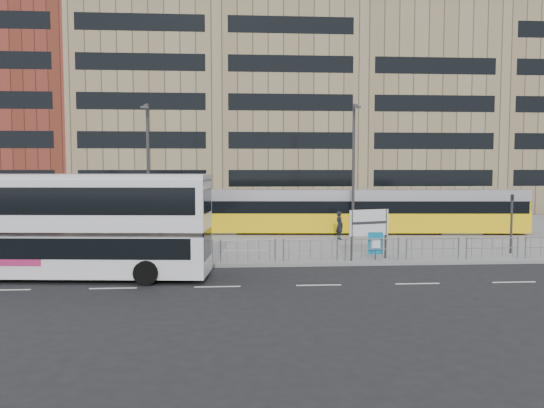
{
  "coord_description": "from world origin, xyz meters",
  "views": [
    {
      "loc": [
        -1.26,
        -24.5,
        4.67
      ],
      "look_at": [
        0.83,
        6.0,
        2.53
      ],
      "focal_mm": 35.0,
      "sensor_mm": 36.0,
      "label": 1
    }
  ],
  "objects": [
    {
      "name": "ground",
      "position": [
        0.0,
        0.0,
        0.0
      ],
      "size": [
        120.0,
        120.0,
        0.0
      ],
      "primitive_type": "plane",
      "color": "black",
      "rests_on": "ground"
    },
    {
      "name": "building_row",
      "position": [
        1.55,
        34.27,
        12.91
      ],
      "size": [
        70.4,
        18.4,
        31.2
      ],
      "color": "maroon",
      "rests_on": "ground"
    },
    {
      "name": "kerb",
      "position": [
        0.0,
        0.05,
        0.07
      ],
      "size": [
        64.0,
        0.25,
        0.17
      ],
      "primitive_type": "cube",
      "color": "gray",
      "rests_on": "ground"
    },
    {
      "name": "lamp_post_east",
      "position": [
        6.26,
        8.97,
        4.79
      ],
      "size": [
        0.45,
        1.04,
        8.53
      ],
      "color": "#2D2D30",
      "rests_on": "plaza"
    },
    {
      "name": "road_markings",
      "position": [
        1.0,
        -4.0,
        0.01
      ],
      "size": [
        62.0,
        0.12,
        0.01
      ],
      "primitive_type": "cube",
      "color": "white",
      "rests_on": "ground"
    },
    {
      "name": "ad_panel",
      "position": [
        5.52,
        0.68,
        0.94
      ],
      "size": [
        0.72,
        0.12,
        1.35
      ],
      "rotation": [
        0.0,
        0.0,
        -0.09
      ],
      "color": "#2D2D30",
      "rests_on": "plaza"
    },
    {
      "name": "pedestrian",
      "position": [
        5.18,
        7.97,
        1.04
      ],
      "size": [
        0.6,
        0.74,
        1.77
      ],
      "primitive_type": "imported",
      "rotation": [
        0.0,
        0.0,
        1.88
      ],
      "color": "black",
      "rests_on": "plaza"
    },
    {
      "name": "traffic_light_west",
      "position": [
        -4.84,
        0.5,
        2.12
      ],
      "size": [
        0.19,
        0.22,
        3.1
      ],
      "rotation": [
        0.0,
        0.0,
        -0.13
      ],
      "color": "#2D2D30",
      "rests_on": "plaza"
    },
    {
      "name": "pedestrian_barrier",
      "position": [
        2.0,
        0.5,
        0.98
      ],
      "size": [
        32.07,
        0.07,
        1.1
      ],
      "color": "gray",
      "rests_on": "plaza"
    },
    {
      "name": "tram",
      "position": [
        5.67,
        11.17,
        1.65
      ],
      "size": [
        25.47,
        4.35,
        2.99
      ],
      "rotation": [
        0.0,
        0.0,
        -0.08
      ],
      "color": "yellow",
      "rests_on": "plaza"
    },
    {
      "name": "traffic_light_east",
      "position": [
        13.15,
        2.17,
        2.12
      ],
      "size": [
        0.22,
        0.24,
        3.1
      ],
      "rotation": [
        0.0,
        0.0,
        -0.34
      ],
      "color": "#2D2D30",
      "rests_on": "plaza"
    },
    {
      "name": "lamp_post_west",
      "position": [
        -6.36,
        6.77,
        4.61
      ],
      "size": [
        0.45,
        1.04,
        8.17
      ],
      "color": "#2D2D30",
      "rests_on": "plaza"
    },
    {
      "name": "double_decker_bus",
      "position": [
        -7.88,
        -2.0,
        2.36
      ],
      "size": [
        11.12,
        3.52,
        4.37
      ],
      "rotation": [
        0.0,
        0.0,
        -0.09
      ],
      "color": "white",
      "rests_on": "ground"
    },
    {
      "name": "plaza",
      "position": [
        0.0,
        12.0,
        0.07
      ],
      "size": [
        64.0,
        24.0,
        0.15
      ],
      "primitive_type": "cube",
      "color": "slate",
      "rests_on": "ground"
    },
    {
      "name": "station_sign",
      "position": [
        5.22,
        0.8,
        1.85
      ],
      "size": [
        2.06,
        0.71,
        2.45
      ],
      "rotation": [
        0.0,
        0.0,
        0.3
      ],
      "color": "#2D2D30",
      "rests_on": "plaza"
    }
  ]
}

